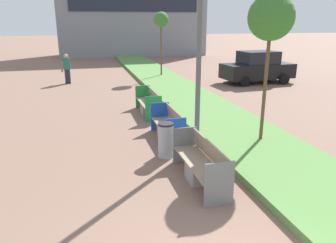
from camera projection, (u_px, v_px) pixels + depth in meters
name	position (u px, v px, depth m)	size (l,w,h in m)	color
planter_grass_strip	(186.00, 97.00, 15.57)	(2.80, 120.00, 0.18)	#568442
building_backdrop	(131.00, 11.00, 34.36)	(15.02, 5.12, 9.15)	gray
bench_grey_frame	(201.00, 166.00, 7.44)	(0.65, 2.26, 0.94)	gray
bench_blue_frame	(168.00, 128.00, 10.14)	(0.65, 1.93, 0.94)	gray
bench_green_frame	(149.00, 105.00, 12.92)	(0.65, 2.16, 0.94)	gray
litter_bin	(166.00, 140.00, 8.73)	(0.42, 0.42, 0.96)	#9EA0A5
sapling_tree_near	(271.00, 19.00, 8.74)	(1.25, 1.25, 4.25)	brown
sapling_tree_far	(161.00, 21.00, 20.32)	(0.93, 0.93, 4.10)	brown
pedestrian_walking	(67.00, 69.00, 19.09)	(0.53, 0.24, 1.72)	#232633
parked_car_distant	(258.00, 67.00, 19.29)	(4.31, 2.05, 1.86)	black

